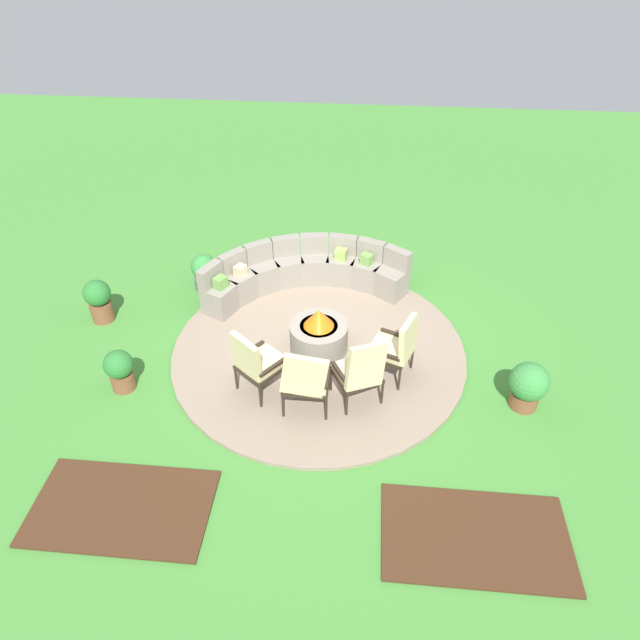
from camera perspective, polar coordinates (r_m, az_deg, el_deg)
ground_plane at (r=8.58m, az=-0.12°, el=-3.18°), size 24.00×24.00×0.00m
patio_circle at (r=8.56m, az=-0.12°, el=-3.03°), size 4.45×4.45×0.06m
mulch_bed_left at (r=7.14m, az=-19.56°, el=-17.56°), size 2.05×1.17×0.04m
mulch_bed_right at (r=6.79m, az=15.56°, el=-20.54°), size 2.05×1.17×0.04m
fire_pit at (r=8.36m, az=-0.13°, el=-1.43°), size 0.87×0.87×0.73m
curved_stone_bench at (r=9.60m, az=-1.70°, el=4.83°), size 3.41×1.63×0.83m
lounge_chair_front_left at (r=7.56m, az=-6.50°, el=-4.22°), size 0.79×0.81×1.06m
lounge_chair_front_right at (r=7.28m, az=-1.47°, el=-5.93°), size 0.64×0.59×1.08m
lounge_chair_back_left at (r=7.38m, az=4.14°, el=-5.17°), size 0.76×0.77×1.11m
lounge_chair_back_right at (r=7.83m, az=7.76°, el=-2.65°), size 0.74×0.71×1.02m
potted_plant_0 at (r=9.92m, az=-11.69°, el=4.92°), size 0.44×0.44×0.66m
potted_plant_1 at (r=9.63m, az=-21.64°, el=1.97°), size 0.43×0.43×0.74m
potted_plant_2 at (r=8.00m, az=20.48°, el=-6.20°), size 0.53×0.53×0.71m
potted_plant_3 at (r=8.25m, az=-19.75°, el=-4.75°), size 0.40×0.40×0.65m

